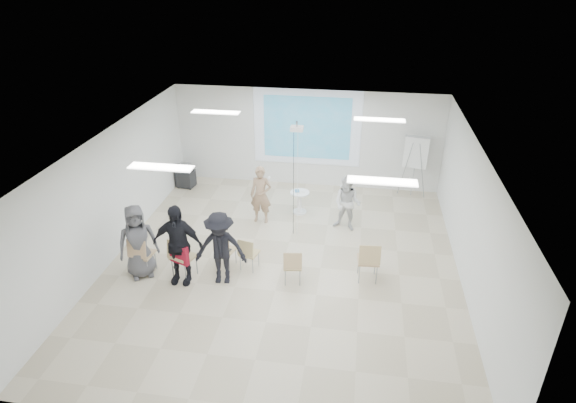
# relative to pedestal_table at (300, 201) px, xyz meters

# --- Properties ---
(floor) EXTENTS (8.00, 9.00, 0.10)m
(floor) POSITION_rel_pedestal_table_xyz_m (-0.05, -2.59, -0.41)
(floor) COLOR beige
(floor) RESTS_ON ground
(ceiling) EXTENTS (8.00, 9.00, 0.10)m
(ceiling) POSITION_rel_pedestal_table_xyz_m (-0.05, -2.59, 2.69)
(ceiling) COLOR white
(ceiling) RESTS_ON wall_back
(wall_back) EXTENTS (8.00, 0.10, 3.00)m
(wall_back) POSITION_rel_pedestal_table_xyz_m (-0.05, 1.96, 1.14)
(wall_back) COLOR silver
(wall_back) RESTS_ON floor
(wall_left) EXTENTS (0.10, 9.00, 3.00)m
(wall_left) POSITION_rel_pedestal_table_xyz_m (-4.10, -2.59, 1.14)
(wall_left) COLOR silver
(wall_left) RESTS_ON floor
(wall_right) EXTENTS (0.10, 9.00, 3.00)m
(wall_right) POSITION_rel_pedestal_table_xyz_m (4.00, -2.59, 1.14)
(wall_right) COLOR silver
(wall_right) RESTS_ON floor
(projection_halo) EXTENTS (3.20, 0.01, 2.30)m
(projection_halo) POSITION_rel_pedestal_table_xyz_m (-0.05, 1.90, 1.49)
(projection_halo) COLOR silver
(projection_halo) RESTS_ON wall_back
(projection_image) EXTENTS (2.60, 0.01, 1.90)m
(projection_image) POSITION_rel_pedestal_table_xyz_m (-0.05, 1.88, 1.49)
(projection_image) COLOR teal
(projection_image) RESTS_ON wall_back
(pedestal_table) EXTENTS (0.64, 0.64, 0.66)m
(pedestal_table) POSITION_rel_pedestal_table_xyz_m (0.00, 0.00, 0.00)
(pedestal_table) COLOR white
(pedestal_table) RESTS_ON floor
(player_left) EXTENTS (0.67, 0.47, 1.78)m
(player_left) POSITION_rel_pedestal_table_xyz_m (-0.96, -0.63, 0.53)
(player_left) COLOR tan
(player_left) RESTS_ON floor
(player_right) EXTENTS (0.95, 0.84, 1.65)m
(player_right) POSITION_rel_pedestal_table_xyz_m (1.32, -0.70, 0.46)
(player_right) COLOR white
(player_right) RESTS_ON floor
(controller_left) EXTENTS (0.05, 0.12, 0.04)m
(controller_left) POSITION_rel_pedestal_table_xyz_m (-0.78, -0.38, 0.81)
(controller_left) COLOR white
(controller_left) RESTS_ON player_left
(controller_right) EXTENTS (0.07, 0.12, 0.04)m
(controller_right) POSITION_rel_pedestal_table_xyz_m (1.14, -0.45, 0.75)
(controller_right) COLOR silver
(controller_right) RESTS_ON player_right
(chair_far_left) EXTENTS (0.49, 0.52, 0.96)m
(chair_far_left) POSITION_rel_pedestal_table_xyz_m (-3.10, -3.44, 0.21)
(chair_far_left) COLOR tan
(chair_far_left) RESTS_ON floor
(chair_left_mid) EXTENTS (0.61, 0.63, 1.00)m
(chair_left_mid) POSITION_rel_pedestal_table_xyz_m (-2.17, -3.43, 0.22)
(chair_left_mid) COLOR tan
(chair_left_mid) RESTS_ON floor
(chair_left_inner) EXTENTS (0.48, 0.50, 0.84)m
(chair_left_inner) POSITION_rel_pedestal_table_xyz_m (-1.35, -2.88, 0.13)
(chair_left_inner) COLOR tan
(chair_left_inner) RESTS_ON floor
(chair_center) EXTENTS (0.47, 0.49, 0.82)m
(chair_center) POSITION_rel_pedestal_table_xyz_m (-0.79, -2.91, 0.12)
(chair_center) COLOR tan
(chair_center) RESTS_ON floor
(chair_right_inner) EXTENTS (0.45, 0.48, 0.85)m
(chair_right_inner) POSITION_rel_pedestal_table_xyz_m (0.28, -3.26, 0.14)
(chair_right_inner) COLOR tan
(chair_right_inner) RESTS_ON floor
(chair_right_far) EXTENTS (0.50, 0.53, 0.99)m
(chair_right_far) POSITION_rel_pedestal_table_xyz_m (1.90, -2.92, 0.22)
(chair_right_far) COLOR tan
(chair_right_far) RESTS_ON floor
(red_jacket) EXTENTS (0.48, 0.27, 0.45)m
(red_jacket) POSITION_rel_pedestal_table_xyz_m (-2.14, -3.57, 0.36)
(red_jacket) COLOR maroon
(red_jacket) RESTS_ON chair_left_mid
(laptop) EXTENTS (0.35, 0.29, 0.02)m
(laptop) POSITION_rel_pedestal_table_xyz_m (-1.33, -2.79, 0.09)
(laptop) COLOR black
(laptop) RESTS_ON chair_left_inner
(audience_left) EXTENTS (1.25, 0.75, 2.15)m
(audience_left) POSITION_rel_pedestal_table_xyz_m (-2.16, -3.53, 0.71)
(audience_left) COLOR black
(audience_left) RESTS_ON floor
(audience_mid) EXTENTS (1.31, 0.80, 1.93)m
(audience_mid) POSITION_rel_pedestal_table_xyz_m (-1.26, -3.42, 0.60)
(audience_mid) COLOR black
(audience_mid) RESTS_ON floor
(audience_outer) EXTENTS (1.13, 1.02, 1.94)m
(audience_outer) POSITION_rel_pedestal_table_xyz_m (-3.11, -3.45, 0.60)
(audience_outer) COLOR #525256
(audience_outer) RESTS_ON floor
(flipchart_easel) EXTENTS (0.80, 0.62, 1.87)m
(flipchart_easel) POSITION_rel_pedestal_table_xyz_m (3.15, 1.56, 1.02)
(flipchart_easel) COLOR #919499
(flipchart_easel) RESTS_ON floor
(av_cart) EXTENTS (0.56, 0.48, 0.76)m
(av_cart) POSITION_rel_pedestal_table_xyz_m (-3.70, 1.13, -0.01)
(av_cart) COLOR black
(av_cart) RESTS_ON floor
(ceiling_projector) EXTENTS (0.30, 0.25, 3.00)m
(ceiling_projector) POSITION_rel_pedestal_table_xyz_m (0.05, -1.10, 2.32)
(ceiling_projector) COLOR white
(ceiling_projector) RESTS_ON ceiling
(fluor_panel_nw) EXTENTS (1.20, 0.30, 0.02)m
(fluor_panel_nw) POSITION_rel_pedestal_table_xyz_m (-2.05, -0.59, 2.61)
(fluor_panel_nw) COLOR white
(fluor_panel_nw) RESTS_ON ceiling
(fluor_panel_ne) EXTENTS (1.20, 0.30, 0.02)m
(fluor_panel_ne) POSITION_rel_pedestal_table_xyz_m (1.95, -0.59, 2.61)
(fluor_panel_ne) COLOR white
(fluor_panel_ne) RESTS_ON ceiling
(fluor_panel_sw) EXTENTS (1.20, 0.30, 0.02)m
(fluor_panel_sw) POSITION_rel_pedestal_table_xyz_m (-2.05, -4.09, 2.61)
(fluor_panel_sw) COLOR white
(fluor_panel_sw) RESTS_ON ceiling
(fluor_panel_se) EXTENTS (1.20, 0.30, 0.02)m
(fluor_panel_se) POSITION_rel_pedestal_table_xyz_m (1.95, -4.09, 2.61)
(fluor_panel_se) COLOR white
(fluor_panel_se) RESTS_ON ceiling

